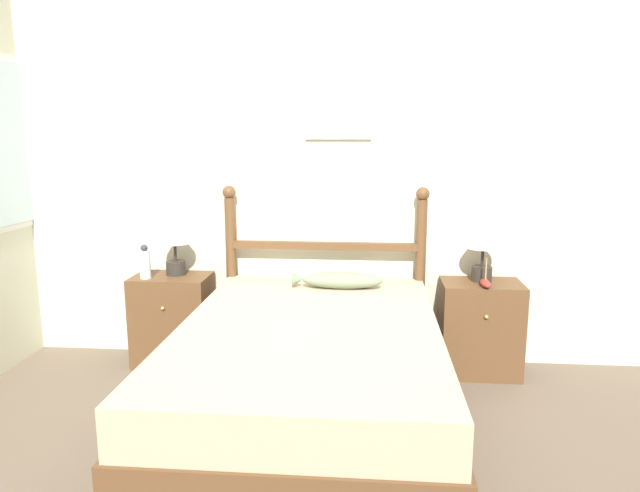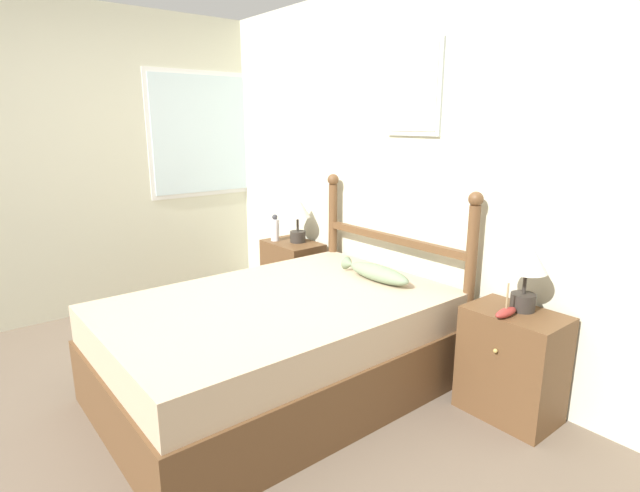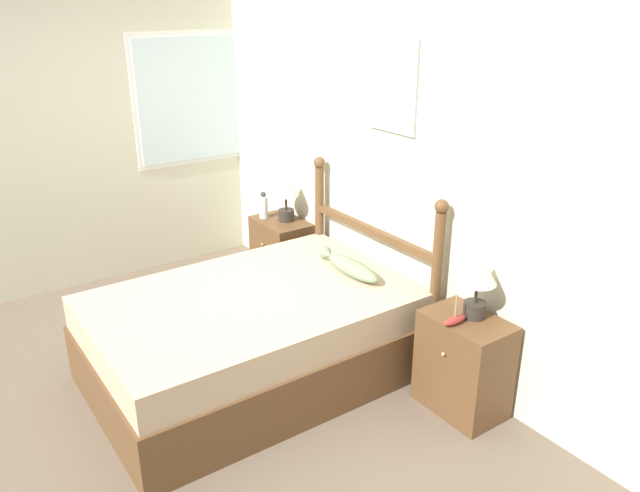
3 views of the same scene
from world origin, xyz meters
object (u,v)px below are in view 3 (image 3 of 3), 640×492
Objects in this scene: table_lamp_right at (478,276)px; bottle at (264,206)px; nightstand_left at (282,255)px; nightstand_right at (463,364)px; model_boat at (455,320)px; bed at (253,336)px; table_lamp_left at (286,190)px; fish_pillow at (351,267)px.

table_lamp_right reaches higher than bottle.
nightstand_left is 2.07m from nightstand_right.
model_boat is (-0.00, -0.11, 0.34)m from nightstand_right.
table_lamp_right is at bearing 41.15° from bed.
table_lamp_left reaches higher than nightstand_right.
bottle is at bearing -176.76° from table_lamp_right.
table_lamp_left reaches higher than model_boat.
nightstand_right is 0.58m from table_lamp_right.
bottle is at bearing -177.97° from nightstand_right.
model_boat is at bearing -91.81° from table_lamp_right.
table_lamp_right is 1.73× the size of bottle.
model_boat is (2.07, -0.11, 0.34)m from nightstand_left.
table_lamp_left and table_lamp_right have the same top height.
nightstand_left is 3.33× the size of model_boat.
nightstand_right is 1.56× the size of table_lamp_right.
table_lamp_right is at bearing 3.24° from bottle.
nightstand_left is at bearing 28.66° from bottle.
nightstand_left is 1.56× the size of table_lamp_left.
table_lamp_right reaches higher than nightstand_left.
bottle is at bearing 146.49° from bed.
nightstand_left is 2.15m from table_lamp_right.
bottle is (-0.14, -0.08, 0.41)m from nightstand_left.
table_lamp_right is at bearing 1.30° from nightstand_left.
table_lamp_right is at bearing 0.20° from table_lamp_left.
model_boat is at bearing -4.17° from table_lamp_left.
table_lamp_right is (0.00, 0.05, 0.57)m from nightstand_right.
nightstand_right is (1.04, 0.86, 0.01)m from bed.
nightstand_left is 2.10m from model_boat.
table_lamp_left is 0.69× the size of fish_pillow.
bed is at bearing -41.65° from table_lamp_left.
nightstand_left is (-1.04, 0.86, 0.01)m from bed.
fish_pillow is at bearing -170.82° from nightstand_right.
fish_pillow is at bearing 80.88° from bed.
bed is at bearing -99.12° from fish_pillow.
table_lamp_left reaches higher than bed.
nightstand_right is 3.33× the size of model_boat.
model_boat is (2.21, -0.03, -0.08)m from bottle.
bed is 1.35m from nightstand_left.
table_lamp_left is 1.00× the size of table_lamp_right.
bed is 5.11× the size of table_lamp_left.
nightstand_right is 2.25m from bottle.
table_lamp_left is 2.14× the size of model_boat.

